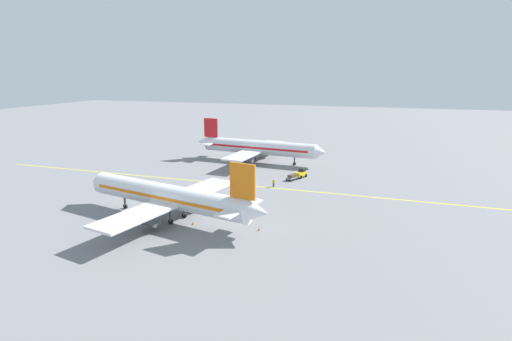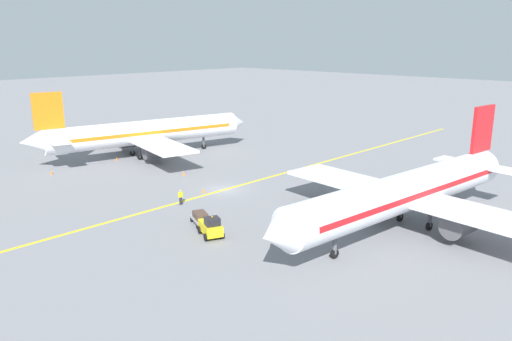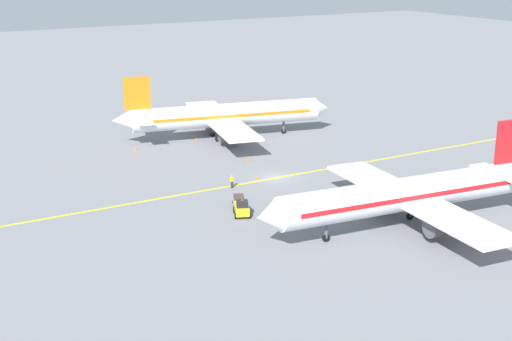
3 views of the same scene
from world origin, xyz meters
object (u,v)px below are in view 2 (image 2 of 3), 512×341
object	(u,v)px
traffic_cone_near_nose	(184,173)
airplane_at_gate	(145,133)
airplane_adjacent_stand	(408,192)
traffic_cone_by_wingtip	(203,190)
baggage_cart_trailing	(200,217)
traffic_cone_far_edge	(52,172)
traffic_cone_mid_apron	(117,159)
baggage_tug_white	(211,227)
ground_crew_worker	(181,197)

from	to	relation	value
traffic_cone_near_nose	airplane_at_gate	bearing A→B (deg)	167.37
airplane_adjacent_stand	traffic_cone_by_wingtip	size ratio (longest dim) A/B	64.63
airplane_adjacent_stand	traffic_cone_by_wingtip	distance (m)	23.67
baggage_cart_trailing	airplane_at_gate	bearing A→B (deg)	155.44
airplane_adjacent_stand	traffic_cone_far_edge	world-z (taller)	airplane_adjacent_stand
traffic_cone_far_edge	traffic_cone_mid_apron	bearing A→B (deg)	94.47
baggage_tug_white	traffic_cone_near_nose	xyz separation A→B (m)	(-18.70, 11.50, -0.63)
ground_crew_worker	traffic_cone_mid_apron	bearing A→B (deg)	165.19
baggage_cart_trailing	traffic_cone_far_edge	bearing A→B (deg)	-176.69
airplane_at_gate	airplane_adjacent_stand	size ratio (longest dim) A/B	0.99
airplane_at_gate	traffic_cone_by_wingtip	bearing A→B (deg)	-16.32
baggage_cart_trailing	traffic_cone_far_edge	xyz separation A→B (m)	(-28.86, -1.67, -0.49)
baggage_tug_white	traffic_cone_far_edge	world-z (taller)	baggage_tug_white
traffic_cone_mid_apron	traffic_cone_far_edge	bearing A→B (deg)	-85.53
baggage_tug_white	baggage_cart_trailing	size ratio (longest dim) A/B	1.14
airplane_at_gate	traffic_cone_mid_apron	xyz separation A→B (m)	(-0.97, -4.49, -3.43)
traffic_cone_near_nose	airplane_adjacent_stand	bearing A→B (deg)	4.45
ground_crew_worker	traffic_cone_by_wingtip	size ratio (longest dim) A/B	3.05
baggage_tug_white	traffic_cone_by_wingtip	distance (m)	13.69
airplane_at_gate	baggage_cart_trailing	distance (m)	31.69
airplane_adjacent_stand	baggage_cart_trailing	xyz separation A→B (m)	(-14.92, -12.58, -2.95)
airplane_adjacent_stand	baggage_cart_trailing	world-z (taller)	airplane_adjacent_stand
airplane_at_gate	traffic_cone_near_nose	distance (m)	13.78
baggage_tug_white	traffic_cone_far_edge	bearing A→B (deg)	-179.34
baggage_cart_trailing	traffic_cone_by_wingtip	bearing A→B (deg)	138.18
airplane_adjacent_stand	traffic_cone_mid_apron	xyz separation A→B (m)	(-44.59, -3.96, -3.43)
traffic_cone_near_nose	baggage_tug_white	bearing A→B (deg)	-31.58
airplane_at_gate	traffic_cone_near_nose	size ratio (longest dim) A/B	64.15
airplane_at_gate	traffic_cone_near_nose	xyz separation A→B (m)	(13.03, -2.92, -3.43)
ground_crew_worker	traffic_cone_far_edge	world-z (taller)	ground_crew_worker
ground_crew_worker	traffic_cone_far_edge	size ratio (longest dim) A/B	3.05
traffic_cone_near_nose	traffic_cone_mid_apron	bearing A→B (deg)	-173.58
traffic_cone_near_nose	traffic_cone_by_wingtip	distance (m)	8.46
baggage_tug_white	traffic_cone_near_nose	size ratio (longest dim) A/B	6.09
ground_crew_worker	traffic_cone_near_nose	size ratio (longest dim) A/B	3.05
airplane_adjacent_stand	traffic_cone_mid_apron	size ratio (longest dim) A/B	64.63
airplane_adjacent_stand	traffic_cone_near_nose	size ratio (longest dim) A/B	64.63
airplane_at_gate	traffic_cone_near_nose	world-z (taller)	airplane_at_gate
traffic_cone_by_wingtip	airplane_adjacent_stand	bearing A→B (deg)	13.76
baggage_cart_trailing	ground_crew_worker	distance (m)	6.66
baggage_tug_white	baggage_cart_trailing	world-z (taller)	baggage_tug_white
traffic_cone_near_nose	traffic_cone_by_wingtip	xyz separation A→B (m)	(7.84, -3.19, 0.00)
traffic_cone_near_nose	baggage_cart_trailing	bearing A→B (deg)	-33.05
traffic_cone_near_nose	traffic_cone_far_edge	distance (m)	17.74
airplane_at_gate	traffic_cone_by_wingtip	size ratio (longest dim) A/B	64.15
baggage_tug_white	traffic_cone_by_wingtip	world-z (taller)	baggage_tug_white
traffic_cone_by_wingtip	traffic_cone_far_edge	xyz separation A→B (m)	(-21.03, -8.68, 0.00)
airplane_adjacent_stand	airplane_at_gate	bearing A→B (deg)	179.29
airplane_at_gate	traffic_cone_by_wingtip	world-z (taller)	airplane_at_gate
baggage_cart_trailing	traffic_cone_near_nose	world-z (taller)	baggage_cart_trailing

